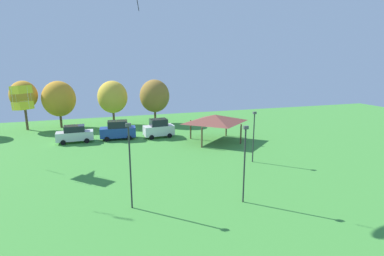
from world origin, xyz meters
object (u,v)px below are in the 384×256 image
at_px(light_post_1, 245,160).
at_px(treeline_tree_1, 24,95).
at_px(kite_flying_1, 22,98).
at_px(treeline_tree_3, 113,97).
at_px(treeline_tree_4, 155,96).
at_px(parked_car_second_from_left, 118,130).
at_px(park_pavilion, 215,119).
at_px(treeline_tree_2, 59,99).
at_px(light_post_3, 130,161).
at_px(parked_car_leftmost, 75,134).
at_px(light_post_2, 254,134).
at_px(parked_car_third_from_left, 159,128).

relative_size(light_post_1, treeline_tree_1, 0.78).
distance_m(kite_flying_1, treeline_tree_3, 20.85).
bearing_deg(treeline_tree_4, parked_car_second_from_left, -128.32).
bearing_deg(treeline_tree_3, park_pavilion, -50.84).
distance_m(treeline_tree_2, treeline_tree_4, 15.03).
xyz_separation_m(park_pavilion, light_post_1, (-4.66, -17.00, 0.27)).
bearing_deg(light_post_3, treeline_tree_1, 111.94).
height_order(treeline_tree_1, treeline_tree_3, treeline_tree_1).
distance_m(light_post_3, treeline_tree_2, 31.62).
distance_m(kite_flying_1, parked_car_leftmost, 11.28).
relative_size(light_post_1, treeline_tree_2, 0.79).
bearing_deg(treeline_tree_3, kite_flying_1, -116.94).
relative_size(parked_car_leftmost, treeline_tree_2, 0.62).
bearing_deg(park_pavilion, parked_car_second_from_left, 156.94).
xyz_separation_m(parked_car_second_from_left, light_post_2, (12.78, -14.16, 1.84)).
height_order(kite_flying_1, light_post_2, kite_flying_1).
height_order(light_post_1, light_post_2, light_post_1).
bearing_deg(treeline_tree_2, kite_flying_1, -93.66).
bearing_deg(light_post_3, treeline_tree_3, 88.66).
relative_size(light_post_1, light_post_2, 1.10).
xyz_separation_m(kite_flying_1, treeline_tree_3, (9.39, 18.47, -2.35)).
distance_m(light_post_1, treeline_tree_4, 30.90).
xyz_separation_m(kite_flying_1, treeline_tree_2, (1.22, 19.00, -2.39)).
distance_m(parked_car_third_from_left, light_post_3, 20.88).
distance_m(kite_flying_1, light_post_3, 14.98).
bearing_deg(park_pavilion, parked_car_leftmost, 163.65).
bearing_deg(light_post_1, kite_flying_1, 141.49).
height_order(parked_car_leftmost, light_post_3, light_post_3).
bearing_deg(treeline_tree_1, light_post_1, -57.64).
relative_size(parked_car_third_from_left, treeline_tree_1, 0.56).
height_order(light_post_2, treeline_tree_1, treeline_tree_1).
distance_m(parked_car_third_from_left, park_pavilion, 8.22).
height_order(parked_car_second_from_left, park_pavilion, park_pavilion).
bearing_deg(light_post_1, parked_car_second_from_left, 108.67).
bearing_deg(treeline_tree_2, treeline_tree_4, -5.76).
xyz_separation_m(park_pavilion, treeline_tree_4, (-5.29, 13.86, 1.66)).
relative_size(parked_car_third_from_left, light_post_2, 0.79).
bearing_deg(light_post_3, parked_car_leftmost, 103.37).
bearing_deg(parked_car_leftmost, treeline_tree_4, 34.03).
xyz_separation_m(light_post_3, treeline_tree_1, (-12.34, 30.63, 1.82)).
bearing_deg(parked_car_second_from_left, light_post_2, -43.26).
height_order(parked_car_leftmost, light_post_2, light_post_2).
bearing_deg(light_post_2, treeline_tree_2, 130.59).
height_order(treeline_tree_2, treeline_tree_4, treeline_tree_4).
height_order(light_post_2, treeline_tree_3, treeline_tree_3).
bearing_deg(parked_car_second_from_left, treeline_tree_2, 133.13).
distance_m(treeline_tree_3, treeline_tree_4, 6.86).
relative_size(park_pavilion, treeline_tree_3, 0.94).
height_order(parked_car_third_from_left, treeline_tree_2, treeline_tree_2).
xyz_separation_m(light_post_1, treeline_tree_1, (-20.46, 32.29, 2.03)).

